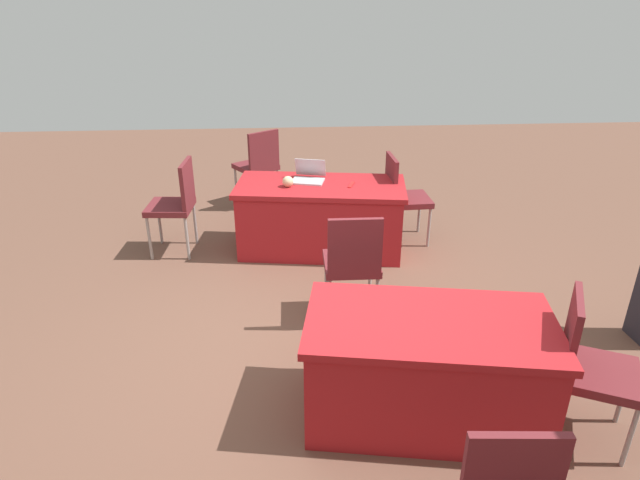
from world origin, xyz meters
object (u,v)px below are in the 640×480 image
chair_back_row (259,162)px  scissors_red (351,185)px  table_mid_right (426,369)px  chair_by_pillar (590,361)px  table_foreground (321,217)px  chair_aisle (402,193)px  laptop_silver (309,177)px  chair_near_front (353,260)px  yarn_ball (288,182)px  chair_tucked_right (176,201)px

chair_back_row → scissors_red: chair_back_row is taller
table_mid_right → chair_by_pillar: size_ratio=1.72×
table_foreground → scissors_red: bearing=172.2°
chair_aisle → chair_by_pillar: bearing=8.0°
laptop_silver → chair_aisle: bearing=-163.8°
chair_back_row → laptop_silver: bearing=-100.3°
table_mid_right → chair_aisle: bearing=-98.0°
chair_near_front → chair_back_row: size_ratio=1.02×
table_foreground → laptop_silver: (0.11, -0.13, 0.40)m
table_mid_right → laptop_silver: size_ratio=4.31×
scissors_red → table_mid_right: bearing=23.9°
chair_aisle → chair_back_row: size_ratio=0.99×
chair_near_front → laptop_silver: size_ratio=2.59×
chair_aisle → scissors_red: (0.57, 0.21, 0.18)m
chair_near_front → yarn_ball: size_ratio=8.96×
chair_near_front → chair_by_pillar: chair_near_front is taller
table_mid_right → yarn_ball: 2.62m
yarn_ball → scissors_red: size_ratio=0.61×
chair_aisle → chair_by_pillar: 2.93m
chair_near_front → yarn_ball: bearing=110.7°
chair_tucked_right → laptop_silver: (-1.35, -0.08, 0.20)m
chair_near_front → yarn_ball: chair_near_front is taller
scissors_red → table_foreground: bearing=-78.4°
table_foreground → laptop_silver: bearing=-47.7°
table_mid_right → laptop_silver: laptop_silver is taller
table_foreground → chair_by_pillar: (-1.41, 2.71, 0.18)m
laptop_silver → chair_tucked_right: bearing=17.3°
yarn_ball → table_mid_right: bearing=108.8°
chair_by_pillar → table_foreground: bearing=-127.5°
chair_near_front → yarn_ball: (0.49, -1.32, 0.21)m
table_mid_right → chair_by_pillar: (-0.91, 0.22, 0.18)m
table_mid_right → chair_by_pillar: chair_by_pillar is taller
chair_back_row → table_mid_right: bearing=-108.1°
table_foreground → laptop_silver: laptop_silver is taller
chair_tucked_right → laptop_silver: size_ratio=2.58×
laptop_silver → scissors_red: (-0.42, 0.17, -0.04)m
yarn_ball → chair_tucked_right: bearing=-4.9°
chair_near_front → laptop_silver: (0.28, -1.50, 0.19)m
yarn_ball → laptop_silver: bearing=-140.4°
chair_aisle → scissors_red: 0.63m
chair_back_row → scissors_red: size_ratio=5.35×
laptop_silver → scissors_red: size_ratio=2.10×
chair_near_front → chair_tucked_right: 2.16m
scissors_red → chair_back_row: bearing=-125.2°
table_mid_right → chair_near_front: chair_near_front is taller
chair_near_front → chair_by_pillar: 1.83m
table_foreground → chair_back_row: bearing=-63.2°
chair_near_front → chair_by_pillar: (-1.25, 1.34, -0.03)m
chair_aisle → chair_back_row: bearing=-129.6°
table_foreground → chair_back_row: size_ratio=1.86×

